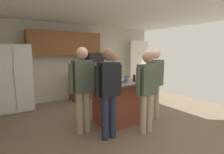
{
  "coord_description": "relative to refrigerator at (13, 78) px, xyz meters",
  "views": [
    {
      "loc": [
        -2.3,
        -3.24,
        1.68
      ],
      "look_at": [
        0.02,
        0.41,
        1.05
      ],
      "focal_mm": 28.54,
      "sensor_mm": 36.0,
      "label": 1
    }
  ],
  "objects": [
    {
      "name": "serving_tray",
      "position": [
        2.02,
        -2.25,
        0.06
      ],
      "size": [
        0.44,
        0.3,
        0.04
      ],
      "color": "#B7B7BC",
      "rests_on": "kitchen_island"
    },
    {
      "name": "cabinet_run_upper",
      "position": [
        1.6,
        0.22,
        0.99
      ],
      "size": [
        2.4,
        0.38,
        0.75
      ],
      "color": "brown"
    },
    {
      "name": "french_door_window_panel",
      "position": [
        4.6,
        0.02,
        0.17
      ],
      "size": [
        0.9,
        0.06,
        2.0
      ],
      "primitive_type": "cube",
      "color": "white",
      "rests_on": "ground"
    },
    {
      "name": "kitchen_island",
      "position": [
        2.02,
        -2.27,
        -0.44
      ],
      "size": [
        1.18,
        0.85,
        0.97
      ],
      "color": "brown",
      "rests_on": "ground"
    },
    {
      "name": "floor",
      "position": [
        2.0,
        -2.38,
        -0.93
      ],
      "size": [
        7.04,
        7.04,
        0.0
      ],
      "primitive_type": "plane",
      "color": "#7F6B56",
      "rests_on": "ground"
    },
    {
      "name": "refrigerator",
      "position": [
        0.0,
        0.0,
        0.0
      ],
      "size": [
        0.94,
        0.76,
        1.86
      ],
      "color": "white",
      "rests_on": "ground"
    },
    {
      "name": "person_guest_right",
      "position": [
        1.39,
        -2.84,
        0.08
      ],
      "size": [
        0.57,
        0.23,
        1.74
      ],
      "rotation": [
        0.0,
        0.0,
        0.74
      ],
      "color": "#232D4C",
      "rests_on": "ground"
    },
    {
      "name": "cabinet_run_lower",
      "position": [
        2.6,
        0.1,
        -0.48
      ],
      "size": [
        1.8,
        0.63,
        0.9
      ],
      "color": "brown",
      "rests_on": "ground"
    },
    {
      "name": "mug_blue_stoneware",
      "position": [
        2.4,
        -2.05,
        0.08
      ],
      "size": [
        0.13,
        0.09,
        0.09
      ],
      "color": "#4C6B99",
      "rests_on": "kitchen_island"
    },
    {
      "name": "glass_pilsner",
      "position": [
        1.62,
        -2.03,
        0.11
      ],
      "size": [
        0.07,
        0.07,
        0.15
      ],
      "color": "black",
      "rests_on": "kitchen_island"
    },
    {
      "name": "person_elder_center",
      "position": [
        2.19,
        -3.03,
        0.03
      ],
      "size": [
        0.57,
        0.22,
        1.67
      ],
      "rotation": [
        0.0,
        0.0,
        1.78
      ],
      "color": "tan",
      "rests_on": "ground"
    },
    {
      "name": "person_guest_by_door",
      "position": [
        2.9,
        -2.55,
        0.07
      ],
      "size": [
        0.57,
        0.23,
        1.73
      ],
      "rotation": [
        0.0,
        0.0,
        2.83
      ],
      "color": "tan",
      "rests_on": "ground"
    },
    {
      "name": "person_host_foreground",
      "position": [
        2.34,
        -1.54,
        -0.01
      ],
      "size": [
        0.57,
        0.22,
        1.61
      ],
      "rotation": [
        0.0,
        0.0,
        -1.98
      ],
      "color": "#383842",
      "rests_on": "ground"
    },
    {
      "name": "microwave_over_range",
      "position": [
        2.6,
        0.12,
        0.52
      ],
      "size": [
        0.56,
        0.4,
        0.32
      ],
      "primitive_type": "cube",
      "color": "black"
    },
    {
      "name": "tumbler_amber",
      "position": [
        2.19,
        -2.03,
        0.12
      ],
      "size": [
        0.06,
        0.06,
        0.16
      ],
      "color": "black",
      "rests_on": "kitchen_island"
    },
    {
      "name": "person_guest_left",
      "position": [
        1.09,
        -2.35,
        0.09
      ],
      "size": [
        0.57,
        0.23,
        1.76
      ],
      "rotation": [
        0.0,
        0.0,
        0.08
      ],
      "color": "tan",
      "rests_on": "ground"
    },
    {
      "name": "ceiling",
      "position": [
        2.0,
        -2.38,
        1.67
      ],
      "size": [
        7.04,
        7.04,
        0.0
      ],
      "primitive_type": "plane",
      "color": "white"
    },
    {
      "name": "mug_ceramic_white",
      "position": [
        2.06,
        -2.47,
        0.09
      ],
      "size": [
        0.12,
        0.08,
        0.1
      ],
      "color": "#4C6B99",
      "rests_on": "kitchen_island"
    },
    {
      "name": "back_wall",
      "position": [
        2.0,
        0.42,
        0.37
      ],
      "size": [
        6.4,
        0.1,
        2.6
      ],
      "primitive_type": "cube",
      "color": "beige",
      "rests_on": "ground"
    },
    {
      "name": "glass_stout_tall",
      "position": [
        2.36,
        -2.41,
        0.12
      ],
      "size": [
        0.07,
        0.07,
        0.16
      ],
      "color": "black",
      "rests_on": "kitchen_island"
    }
  ]
}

